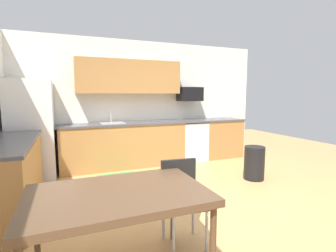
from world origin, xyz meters
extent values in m
plane|color=tan|center=(0.00, 0.00, 0.00)|extent=(12.00, 12.00, 0.00)
cube|color=white|center=(0.00, 2.65, 1.35)|extent=(5.80, 0.10, 2.70)
cube|color=#AD7A42|center=(-0.47, 2.30, 0.45)|extent=(2.57, 0.60, 0.90)
cube|color=#AD7A42|center=(1.91, 2.30, 0.45)|extent=(0.98, 0.60, 0.90)
cube|color=#AD7A42|center=(-2.30, 0.80, 0.45)|extent=(0.60, 2.00, 0.90)
cube|color=#4C4C51|center=(0.00, 2.30, 0.92)|extent=(4.80, 0.64, 0.04)
cube|color=#4C4C51|center=(-2.30, 0.80, 0.92)|extent=(0.64, 2.00, 0.04)
cube|color=#AD7A42|center=(-0.30, 2.43, 1.90)|extent=(2.20, 0.34, 0.70)
cube|color=white|center=(-2.18, 2.22, 0.90)|extent=(0.76, 0.70, 1.80)
cube|color=white|center=(1.12, 2.30, 0.44)|extent=(0.60, 0.60, 0.88)
cube|color=black|center=(1.12, 2.30, 0.90)|extent=(0.60, 0.60, 0.03)
cube|color=black|center=(1.12, 2.40, 1.54)|extent=(0.54, 0.36, 0.32)
cube|color=#A5A8AD|center=(-0.70, 2.30, 0.88)|extent=(0.48, 0.40, 0.14)
cylinder|color=#B2B5BA|center=(-0.70, 2.48, 1.04)|extent=(0.02, 0.02, 0.24)
cube|color=brown|center=(-1.23, -0.98, 0.73)|extent=(1.40, 0.90, 0.06)
cylinder|color=brown|center=(-0.59, -1.37, 0.35)|extent=(0.05, 0.05, 0.70)
cylinder|color=brown|center=(-1.87, -0.59, 0.35)|extent=(0.05, 0.05, 0.70)
cylinder|color=brown|center=(-0.59, -0.59, 0.35)|extent=(0.05, 0.05, 0.70)
cube|color=black|center=(-0.53, -0.73, 0.45)|extent=(0.43, 0.43, 0.05)
cube|color=black|center=(-0.51, -0.55, 0.65)|extent=(0.38, 0.07, 0.40)
cylinder|color=#B2B2B7|center=(-0.71, -0.89, 0.21)|extent=(0.03, 0.03, 0.42)
cylinder|color=#B2B2B7|center=(-0.37, -0.92, 0.21)|extent=(0.03, 0.03, 0.42)
cylinder|color=#B2B2B7|center=(-0.68, -0.55, 0.21)|extent=(0.03, 0.03, 0.42)
cylinder|color=#B2B2B7|center=(-0.34, -0.58, 0.21)|extent=(0.03, 0.03, 0.42)
cylinder|color=black|center=(1.53, 0.62, 0.30)|extent=(0.36, 0.36, 0.60)
cube|color=#4CA54C|center=(-0.74, 1.65, 0.01)|extent=(0.70, 0.50, 0.01)
camera|label=1|loc=(-1.58, -2.91, 1.53)|focal=26.98mm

